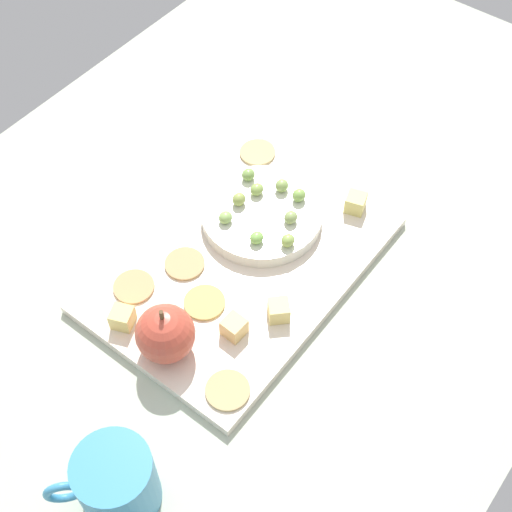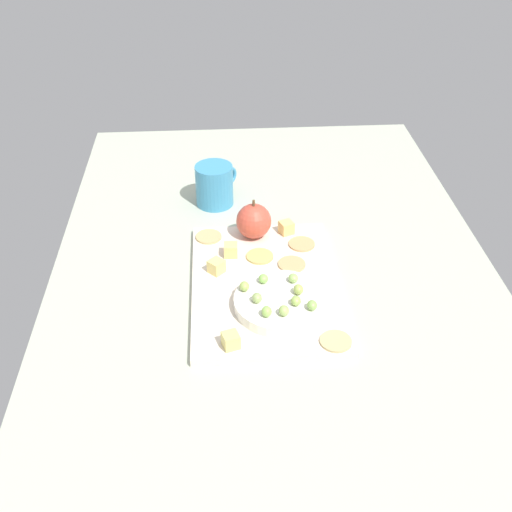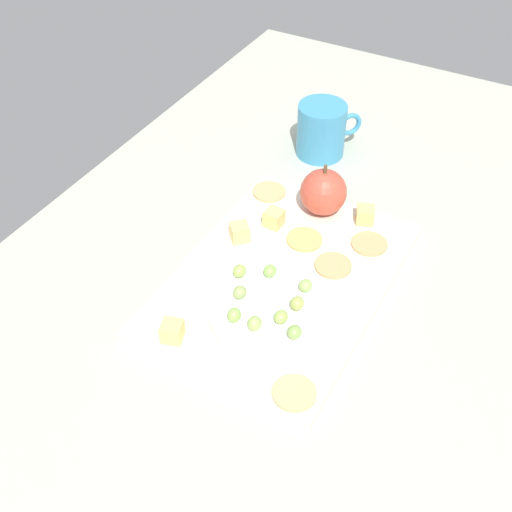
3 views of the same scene
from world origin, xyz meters
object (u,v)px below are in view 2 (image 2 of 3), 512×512
grape_0 (257,298)px  grape_1 (286,311)px  cracker_4 (336,341)px  grape_6 (312,305)px  serving_dish (278,303)px  grape_2 (293,278)px  cracker_2 (209,237)px  grape_3 (263,279)px  grape_7 (296,301)px  cheese_cube_2 (231,340)px  grape_8 (244,286)px  cracker_0 (260,256)px  cheese_cube_1 (231,250)px  grape_5 (267,312)px  cheese_cube_3 (286,228)px  cracker_1 (292,264)px  cup (215,185)px  cracker_3 (302,244)px  cheese_cube_0 (216,266)px  platter (266,285)px

grape_0 → grape_1: grape_1 is taller
cracker_4 → grape_6: bearing=27.1°
serving_dish → grape_2: 5.41cm
cracker_2 → grape_1: size_ratio=2.72×
grape_3 → grape_7: (-6.19, -4.74, 0.03)cm
cheese_cube_2 → grape_8: 11.63cm
grape_6 → grape_0: bearing=74.2°
cracker_0 → cracker_4: (-23.26, -10.02, 0.00)cm
cracker_4 → cheese_cube_1: bearing=32.2°
cracker_4 → grape_5: bearing=65.4°
grape_2 → cheese_cube_3: bearing=-2.5°
cracker_1 → grape_2: (-7.27, 0.64, 2.42)cm
cracker_0 → grape_5: size_ratio=2.72×
cheese_cube_2 → grape_6: (5.64, -13.10, 1.48)cm
grape_3 → cup: (32.19, 7.69, 0.39)cm
cracker_0 → grape_0: 15.29cm
cheese_cube_2 → grape_2: (12.99, -10.96, 1.41)cm
cracker_3 → grape_1: bearing=166.2°
cracker_1 → cracker_3: (6.29, -2.59, 0.00)cm
grape_2 → grape_6: 7.65cm
grape_7 → cracker_3: bearing=-10.2°
cracker_3 → cracker_4: size_ratio=1.00×
cheese_cube_1 → cracker_1: size_ratio=0.49×
grape_3 → grape_8: (-1.93, 3.29, 0.07)cm
cracker_3 → cheese_cube_0: bearing=114.8°
cheese_cube_2 → cheese_cube_3: same height
cracker_1 → grape_8: bearing=135.3°
cracker_3 → grape_8: bearing=143.0°
grape_2 → grape_5: 9.91cm
cracker_1 → grape_3: (-7.10, 5.66, 2.43)cm
grape_5 → cracker_1: bearing=-20.3°
cheese_cube_3 → grape_7: bearing=177.5°
cheese_cube_0 → grape_5: bearing=-152.3°
platter → grape_8: bearing=138.0°
cracker_4 → grape_8: size_ratio=2.72×
cracker_3 → grape_3: grape_3 is taller
grape_5 → grape_7: grape_5 is taller
cheese_cube_3 → cup: 19.87cm
cracker_3 → cracker_4: (-26.72, -1.88, 0.00)cm
cheese_cube_2 → grape_3: bearing=-24.3°
grape_7 → platter: bearing=25.8°
cheese_cube_1 → grape_7: (-17.06, -9.88, 1.45)cm
serving_dish → cracker_3: bearing=-19.1°
cheese_cube_2 → grape_3: 14.50cm
cracker_3 → grape_8: (-15.32, 11.54, 2.50)cm
serving_dish → grape_3: grape_3 is taller
cracker_4 → grape_1: size_ratio=2.72×
cheese_cube_0 → grape_8: (-7.89, -4.54, 1.49)cm
grape_3 → grape_0: bearing=164.3°
cheese_cube_1 → grape_5: size_ratio=1.33×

